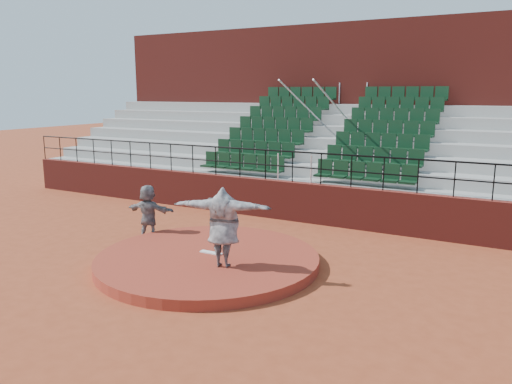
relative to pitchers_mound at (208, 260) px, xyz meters
The scene contains 9 objects.
ground 0.12m from the pitchers_mound, ahead, with size 90.00×90.00×0.00m, color #963E21.
pitchers_mound is the anchor object (origin of this frame).
pitching_rubber 0.21m from the pitchers_mound, 90.00° to the left, with size 0.60×0.15×0.03m, color white.
boundary_wall 5.03m from the pitchers_mound, 90.00° to the left, with size 24.00×0.30×1.30m, color maroon.
wall_railing 5.35m from the pitchers_mound, 90.00° to the left, with size 24.04×0.05×1.03m.
seating_deck 8.75m from the pitchers_mound, 90.00° to the left, with size 24.00×5.97×4.63m.
press_box_facade 13.06m from the pitchers_mound, 90.00° to the left, with size 24.00×3.00×7.10m, color maroon.
pitcher 1.38m from the pitchers_mound, 31.58° to the right, with size 2.29×0.62×1.86m, color black.
fielder 2.99m from the pitchers_mound, 159.66° to the left, with size 1.49×0.48×1.61m, color black.
Camera 1 is at (6.69, -9.79, 4.22)m, focal length 35.00 mm.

